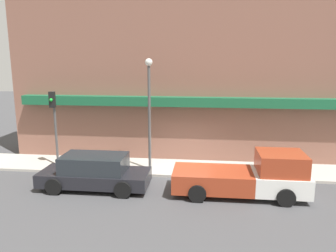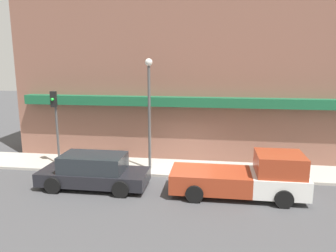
% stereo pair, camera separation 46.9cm
% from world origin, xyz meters
% --- Properties ---
extents(ground_plane, '(80.00, 80.00, 0.00)m').
position_xyz_m(ground_plane, '(0.00, 0.00, 0.00)').
color(ground_plane, '#424244').
extents(sidewalk, '(36.00, 2.57, 0.13)m').
position_xyz_m(sidewalk, '(0.00, 1.29, 0.06)').
color(sidewalk, '#ADA89E').
rests_on(sidewalk, ground).
extents(building, '(19.80, 3.80, 10.09)m').
position_xyz_m(building, '(0.01, 4.05, 5.03)').
color(building, brown).
rests_on(building, ground).
extents(pickup_truck, '(5.50, 2.14, 1.87)m').
position_xyz_m(pickup_truck, '(2.78, -1.66, 0.82)').
color(pickup_truck, white).
rests_on(pickup_truck, ground).
extents(parked_car, '(4.78, 2.03, 1.51)m').
position_xyz_m(parked_car, '(-3.83, -1.66, 0.74)').
color(parked_car, black).
rests_on(parked_car, ground).
extents(fire_hydrant, '(0.17, 0.17, 0.60)m').
position_xyz_m(fire_hydrant, '(-3.07, 0.61, 0.42)').
color(fire_hydrant, '#196633').
rests_on(fire_hydrant, sidewalk).
extents(street_lamp, '(0.36, 0.36, 5.51)m').
position_xyz_m(street_lamp, '(-1.79, 0.79, 3.57)').
color(street_lamp, '#4C4C4C').
rests_on(street_lamp, sidewalk).
extents(traffic_light, '(0.28, 0.42, 3.89)m').
position_xyz_m(traffic_light, '(-6.70, 0.75, 2.79)').
color(traffic_light, '#4C4C4C').
rests_on(traffic_light, sidewalk).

